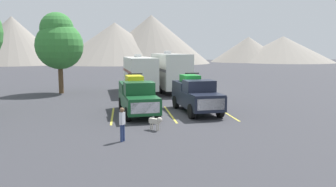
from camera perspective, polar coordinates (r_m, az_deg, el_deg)
ground_plane at (r=20.76m, az=0.53°, el=-3.78°), size 240.00×240.00×0.00m
pickup_truck_a at (r=21.29m, az=-5.35°, el=-0.37°), size 2.49×5.99×2.54m
pickup_truck_b at (r=21.77m, az=4.78°, el=-0.13°), size 2.53×5.56×2.55m
lot_stripe_a at (r=20.95m, az=-9.58°, el=-3.77°), size 0.12×5.50×0.01m
lot_stripe_b at (r=21.15m, az=0.37°, el=-3.56°), size 0.12×5.50×0.01m
lot_stripe_c at (r=21.96m, az=9.85°, el=-3.26°), size 0.12×5.50×0.01m
camper_trailer_a at (r=31.75m, az=-4.97°, el=3.63°), size 3.01×9.14×3.68m
camper_trailer_b at (r=32.11m, az=0.37°, el=4.00°), size 3.11×9.05×4.01m
person_a at (r=14.84m, az=-7.92°, el=-4.91°), size 0.28×0.29×1.54m
dog at (r=16.83m, az=-2.03°, el=-4.78°), size 0.67×0.66×0.71m
tree_a at (r=32.70m, az=-18.36°, el=8.51°), size 4.40×4.40×7.56m
mountain_ridge at (r=105.21m, az=-8.66°, el=8.83°), size 147.04×40.91×17.59m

